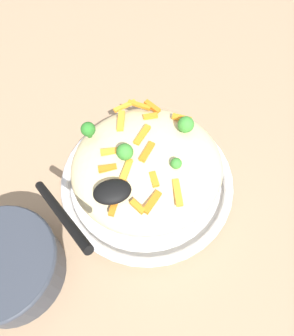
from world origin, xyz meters
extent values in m
plane|color=#9E7F60|center=(0.00, 0.00, 0.00)|extent=(2.40, 2.40, 0.00)
cylinder|color=silver|center=(0.00, 0.00, 0.01)|extent=(0.29, 0.29, 0.02)
torus|color=silver|center=(0.00, 0.00, 0.03)|extent=(0.31, 0.31, 0.02)
torus|color=black|center=(0.00, 0.00, 0.03)|extent=(0.30, 0.30, 0.00)
ellipsoid|color=beige|center=(0.00, 0.00, 0.08)|extent=(0.26, 0.24, 0.09)
cube|color=orange|center=(-0.03, 0.07, 0.12)|extent=(0.02, 0.04, 0.01)
cube|color=orange|center=(0.01, 0.08, 0.12)|extent=(0.03, 0.03, 0.01)
cube|color=orange|center=(0.00, 0.00, 0.12)|extent=(0.03, 0.03, 0.01)
cube|color=orange|center=(0.06, 0.01, 0.12)|extent=(0.03, 0.01, 0.01)
cube|color=orange|center=(0.04, 0.02, 0.12)|extent=(0.03, 0.04, 0.01)
cube|color=orange|center=(-0.01, -0.10, 0.12)|extent=(0.04, 0.03, 0.01)
cube|color=orange|center=(-0.02, -0.07, 0.12)|extent=(0.02, 0.01, 0.01)
cube|color=orange|center=(-0.03, -0.09, 0.12)|extent=(0.02, 0.03, 0.01)
cube|color=orange|center=(0.00, 0.05, 0.12)|extent=(0.01, 0.02, 0.01)
cube|color=orange|center=(0.07, 0.08, 0.12)|extent=(0.02, 0.03, 0.01)
cube|color=orange|center=(-0.07, -0.06, 0.12)|extent=(0.03, 0.02, 0.01)
cube|color=orange|center=(0.03, -0.07, 0.12)|extent=(0.02, 0.04, 0.01)
cube|color=orange|center=(0.06, -0.02, 0.12)|extent=(0.03, 0.01, 0.01)
cube|color=orange|center=(0.02, -0.11, 0.12)|extent=(0.04, 0.02, 0.01)
cube|color=orange|center=(0.00, -0.03, 0.12)|extent=(0.03, 0.04, 0.01)
cube|color=orange|center=(0.03, 0.08, 0.12)|extent=(0.02, 0.02, 0.01)
cylinder|color=#296820|center=(0.08, -0.06, 0.12)|extent=(0.01, 0.01, 0.01)
sphere|color=#2D7A28|center=(0.08, -0.06, 0.13)|extent=(0.02, 0.02, 0.02)
cylinder|color=#377928|center=(-0.04, 0.03, 0.12)|extent=(0.01, 0.01, 0.00)
sphere|color=#3D8E33|center=(-0.04, 0.03, 0.13)|extent=(0.02, 0.02, 0.02)
cylinder|color=#377928|center=(-0.07, -0.03, 0.12)|extent=(0.01, 0.01, 0.01)
sphere|color=#3D8E33|center=(-0.07, -0.03, 0.13)|extent=(0.03, 0.03, 0.03)
cylinder|color=#377928|center=(0.03, 0.00, 0.12)|extent=(0.01, 0.01, 0.01)
sphere|color=#3D8E33|center=(0.03, 0.00, 0.14)|extent=(0.03, 0.03, 0.03)
ellipsoid|color=black|center=(0.06, 0.06, 0.13)|extent=(0.06, 0.04, 0.02)
cylinder|color=black|center=(0.13, 0.09, 0.17)|extent=(0.08, 0.15, 0.09)
cylinder|color=#333842|center=(0.25, 0.10, 0.04)|extent=(0.17, 0.17, 0.08)
camera|label=1|loc=(0.06, 0.26, 0.54)|focal=33.73mm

